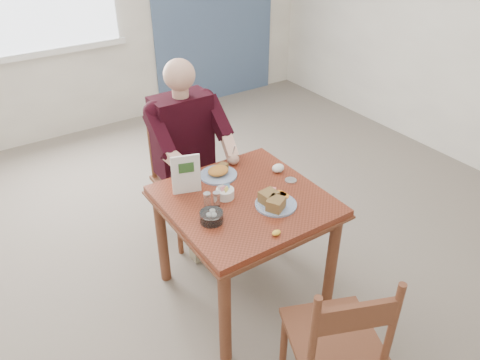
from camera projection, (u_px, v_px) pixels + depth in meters
floor at (244, 289)px, 3.17m from camera, size 6.00×6.00×0.00m
lemon_wedge at (276, 233)px, 2.47m from camera, size 0.06×0.05×0.03m
napkin at (278, 168)px, 3.00m from camera, size 0.09×0.07×0.05m
metal_dish at (291, 180)px, 2.92m from camera, size 0.09×0.09×0.01m
table at (245, 213)px, 2.83m from camera, size 0.92×0.92×0.75m
chair_far at (184, 177)px, 3.47m from camera, size 0.42×0.42×0.95m
chair_near at (336, 342)px, 2.22m from camera, size 0.55×0.55×0.95m
diner at (187, 142)px, 3.23m from camera, size 0.53×0.56×1.39m
near_plate at (274, 201)px, 2.68m from camera, size 0.31×0.31×0.08m
far_plate at (219, 172)px, 2.97m from camera, size 0.31×0.31×0.06m
caddy at (225, 193)px, 2.75m from camera, size 0.11×0.11×0.08m
shakers at (212, 200)px, 2.67m from camera, size 0.10×0.08×0.09m
creamer at (212, 217)px, 2.56m from camera, size 0.16×0.16×0.06m
menu at (186, 174)px, 2.75m from camera, size 0.17×0.07×0.25m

